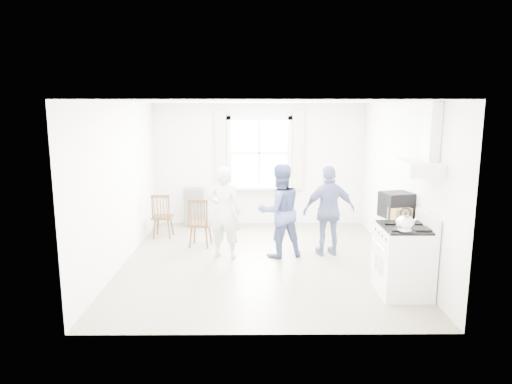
# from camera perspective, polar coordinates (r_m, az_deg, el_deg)

# --- Properties ---
(room_shell) EXTENTS (4.62, 5.12, 2.64)m
(room_shell) POSITION_cam_1_polar(r_m,az_deg,el_deg) (7.35, 0.68, 1.03)
(room_shell) COLOR gray
(room_shell) RESTS_ON ground
(window_assembly) EXTENTS (1.88, 0.24, 1.70)m
(window_assembly) POSITION_cam_1_polar(r_m,az_deg,el_deg) (9.75, 0.41, 4.37)
(window_assembly) COLOR white
(window_assembly) RESTS_ON room_shell
(range_hood) EXTENTS (0.45, 0.76, 0.94)m
(range_hood) POSITION_cam_1_polar(r_m,az_deg,el_deg) (6.33, 20.08, 4.31)
(range_hood) COLOR white
(range_hood) RESTS_ON room_shell
(shelf_unit) EXTENTS (0.40, 0.30, 0.80)m
(shelf_unit) POSITION_cam_1_polar(r_m,az_deg,el_deg) (9.89, -7.73, -1.88)
(shelf_unit) COLOR slate
(shelf_unit) RESTS_ON ground
(gas_stove) EXTENTS (0.68, 0.76, 1.12)m
(gas_stove) POSITION_cam_1_polar(r_m,az_deg,el_deg) (6.57, 17.97, -8.02)
(gas_stove) COLOR white
(gas_stove) RESTS_ON ground
(kettle) EXTENTS (0.22, 0.22, 0.32)m
(kettle) POSITION_cam_1_polar(r_m,az_deg,el_deg) (6.14, 18.12, -3.78)
(kettle) COLOR silver
(kettle) RESTS_ON gas_stove
(low_cabinet) EXTENTS (0.50, 0.55, 0.90)m
(low_cabinet) POSITION_cam_1_polar(r_m,az_deg,el_deg) (7.23, 16.75, -6.52)
(low_cabinet) COLOR white
(low_cabinet) RESTS_ON ground
(stereo_stack) EXTENTS (0.50, 0.47, 0.37)m
(stereo_stack) POSITION_cam_1_polar(r_m,az_deg,el_deg) (7.10, 17.13, -1.54)
(stereo_stack) COLOR black
(stereo_stack) RESTS_ON low_cabinet
(cardboard_box) EXTENTS (0.34, 0.29, 0.19)m
(cardboard_box) POSITION_cam_1_polar(r_m,az_deg,el_deg) (6.93, 17.55, -2.66)
(cardboard_box) COLOR #9C7D4B
(cardboard_box) RESTS_ON low_cabinet
(windsor_chair_a) EXTENTS (0.39, 0.38, 0.88)m
(windsor_chair_a) POSITION_cam_1_polar(r_m,az_deg,el_deg) (8.99, -11.74, -2.39)
(windsor_chair_a) COLOR #442A15
(windsor_chair_a) RESTS_ON ground
(windsor_chair_b) EXTENTS (0.43, 0.42, 0.91)m
(windsor_chair_b) POSITION_cam_1_polar(r_m,az_deg,el_deg) (8.29, -7.17, -3.22)
(windsor_chair_b) COLOR #442A15
(windsor_chair_b) RESTS_ON ground
(person_left) EXTENTS (0.69, 0.69, 1.57)m
(person_left) POSITION_cam_1_polar(r_m,az_deg,el_deg) (7.65, -4.00, -2.56)
(person_left) COLOR silver
(person_left) RESTS_ON ground
(person_mid) EXTENTS (0.98, 0.98, 1.59)m
(person_mid) POSITION_cam_1_polar(r_m,az_deg,el_deg) (7.70, 2.99, -2.38)
(person_mid) COLOR #444F7E
(person_mid) RESTS_ON ground
(person_right) EXTENTS (1.05, 1.05, 1.55)m
(person_right) POSITION_cam_1_polar(r_m,az_deg,el_deg) (7.87, 9.12, -2.35)
(person_right) COLOR navy
(person_right) RESTS_ON ground
(potted_plant) EXTENTS (0.23, 0.23, 0.32)m
(potted_plant) POSITION_cam_1_polar(r_m,az_deg,el_deg) (9.74, 2.77, 1.65)
(potted_plant) COLOR #327234
(potted_plant) RESTS_ON window_assembly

